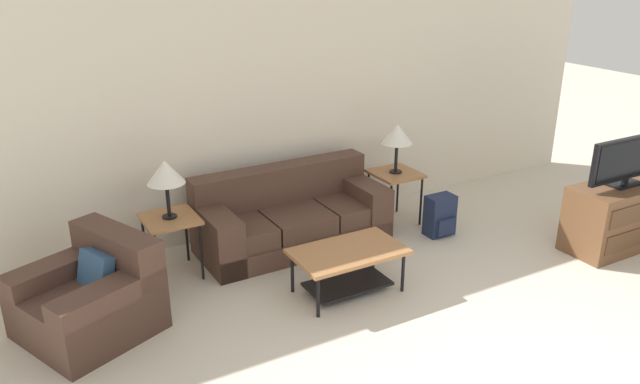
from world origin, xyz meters
The scene contains 11 objects.
wall_back centered at (0.00, 4.38, 1.30)m, with size 9.06×0.06×2.60m.
couch centered at (-0.08, 3.80, 0.30)m, with size 2.01×0.87×0.82m.
armchair centered at (-2.24, 3.15, 0.29)m, with size 1.23×1.24×0.80m.
coffee_table centered at (-0.08, 2.64, 0.32)m, with size 1.01×0.61×0.43m.
side_table_left centered at (-1.38, 3.75, 0.54)m, with size 0.50×0.53×0.61m.
side_table_right centered at (1.23, 3.75, 0.54)m, with size 0.50×0.53×0.61m.
table_lamp_left centered at (-1.38, 3.75, 1.05)m, with size 0.35×0.35×0.56m.
table_lamp_right centered at (1.23, 3.75, 1.05)m, with size 0.35×0.35×0.56m.
tv_console centered at (2.90, 2.06, 0.35)m, with size 1.17×0.54×0.70m.
television centered at (2.90, 2.06, 0.98)m, with size 1.09×0.20×0.51m.
backpack centered at (1.46, 3.21, 0.22)m, with size 0.32×0.28×0.46m.
Camera 1 is at (-2.78, -1.65, 2.96)m, focal length 35.00 mm.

